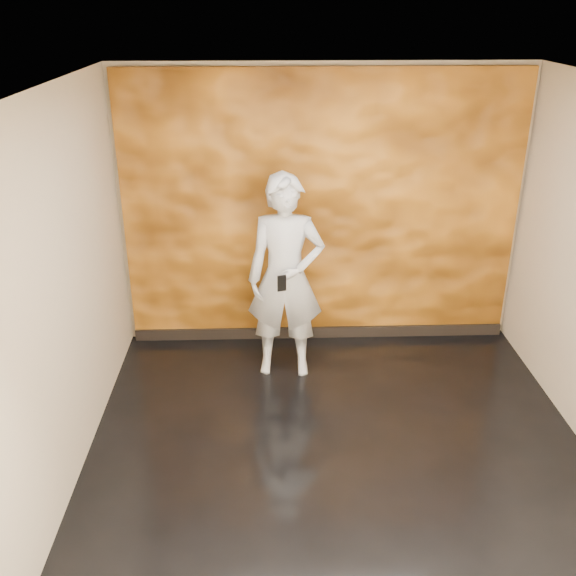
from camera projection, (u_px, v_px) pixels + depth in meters
The scene contains 5 objects.
room at pixel (345, 293), 4.55m from camera, with size 4.02×4.02×2.81m.
feature_wall at pixel (322, 212), 6.34m from camera, with size 3.90×0.06×2.75m, color orange.
baseboard at pixel (319, 332), 6.85m from camera, with size 3.90×0.04×0.12m, color black.
man at pixel (286, 278), 5.88m from camera, with size 0.71×0.46×1.94m, color #959BA3.
phone at pixel (282, 283), 5.58m from camera, with size 0.08×0.02×0.15m, color black.
Camera 1 is at (-0.55, -4.12, 3.30)m, focal length 40.00 mm.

